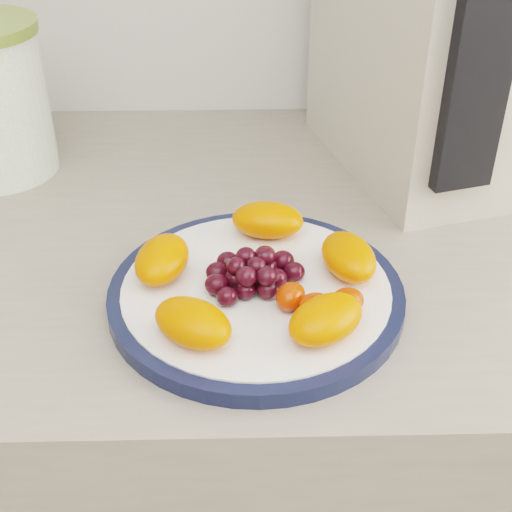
{
  "coord_description": "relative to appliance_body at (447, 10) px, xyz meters",
  "views": [
    {
      "loc": [
        0.06,
        0.55,
        1.3
      ],
      "look_at": [
        0.07,
        1.06,
        0.95
      ],
      "focal_mm": 50.0,
      "sensor_mm": 36.0,
      "label": 1
    }
  ],
  "objects": [
    {
      "name": "counter",
      "position": [
        -0.28,
        -0.14,
        -0.63
      ],
      "size": [
        3.5,
        0.6,
        0.9
      ],
      "primitive_type": "cube",
      "color": "gray",
      "rests_on": "floor"
    },
    {
      "name": "cabinet_face",
      "position": [
        -0.28,
        -0.14,
        -0.66
      ],
      "size": [
        3.48,
        0.58,
        0.84
      ],
      "primitive_type": "cube",
      "color": "olive",
      "rests_on": "floor"
    },
    {
      "name": "plate_rim",
      "position": [
        -0.22,
        -0.28,
        -0.17
      ],
      "size": [
        0.27,
        0.27,
        0.01
      ],
      "primitive_type": "cylinder",
      "color": "#111835",
      "rests_on": "counter"
    },
    {
      "name": "plate_face",
      "position": [
        -0.22,
        -0.28,
        -0.17
      ],
      "size": [
        0.24,
        0.24,
        0.02
      ],
      "primitive_type": "cylinder",
      "color": "white",
      "rests_on": "counter"
    },
    {
      "name": "appliance_body",
      "position": [
        0.0,
        0.0,
        0.0
      ],
      "size": [
        0.28,
        0.33,
        0.36
      ],
      "primitive_type": "cube",
      "rotation": [
        0.0,
        0.0,
        0.28
      ],
      "color": "#BAB19E",
      "rests_on": "counter"
    },
    {
      "name": "appliance_panel",
      "position": [
        -0.01,
        -0.16,
        0.01
      ],
      "size": [
        0.07,
        0.04,
        0.27
      ],
      "primitive_type": "cube",
      "rotation": [
        0.0,
        0.0,
        0.28
      ],
      "color": "black",
      "rests_on": "appliance_body"
    },
    {
      "name": "fruit_plate",
      "position": [
        -0.21,
        -0.28,
        -0.15
      ],
      "size": [
        0.23,
        0.22,
        0.03
      ],
      "color": "#FF5100",
      "rests_on": "plate_face"
    }
  ]
}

